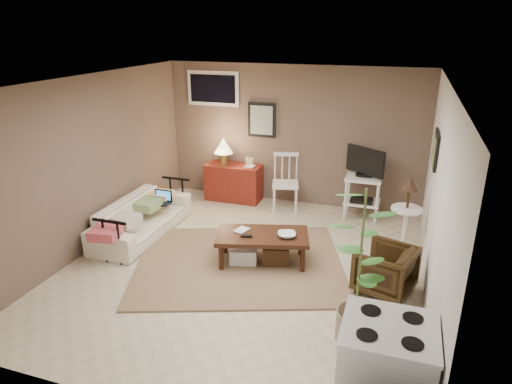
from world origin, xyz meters
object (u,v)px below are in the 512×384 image
(sofa, at_px, (141,212))
(armchair, at_px, (385,268))
(tv_stand, at_px, (363,182))
(coffee_table, at_px, (262,246))
(spindle_chair, at_px, (285,184))
(side_table, at_px, (407,207))
(potted_plant, at_px, (360,263))
(stove, at_px, (385,375))
(red_console, at_px, (233,179))

(sofa, bearing_deg, armchair, -97.62)
(sofa, xyz_separation_m, tv_stand, (3.09, 1.66, 0.27))
(coffee_table, relative_size, spindle_chair, 1.38)
(coffee_table, xyz_separation_m, armchair, (1.59, -0.19, 0.06))
(tv_stand, bearing_deg, armchair, -76.99)
(coffee_table, bearing_deg, armchair, -6.66)
(side_table, bearing_deg, sofa, -170.91)
(potted_plant, bearing_deg, stove, -71.19)
(tv_stand, bearing_deg, spindle_chair, -179.87)
(coffee_table, xyz_separation_m, tv_stand, (1.10, 1.96, 0.38))
(sofa, height_order, armchair, sofa)
(tv_stand, distance_m, armchair, 2.22)
(sofa, relative_size, tv_stand, 1.57)
(stove, bearing_deg, sofa, 146.23)
(coffee_table, height_order, stove, stove)
(side_table, height_order, potted_plant, potted_plant)
(sofa, distance_m, spindle_chair, 2.45)
(coffee_table, relative_size, side_table, 1.18)
(tv_stand, xyz_separation_m, stove, (0.59, -4.13, -0.17))
(red_console, relative_size, spindle_chair, 1.19)
(sofa, relative_size, side_table, 1.66)
(red_console, relative_size, side_table, 1.01)
(red_console, bearing_deg, tv_stand, -3.30)
(sofa, xyz_separation_m, red_console, (0.78, 1.80, 0.03))
(sofa, xyz_separation_m, potted_plant, (3.36, -1.51, 0.52))
(coffee_table, bearing_deg, potted_plant, -41.64)
(coffee_table, relative_size, stove, 1.43)
(coffee_table, relative_size, armchair, 2.09)
(red_console, relative_size, potted_plant, 0.68)
(red_console, xyz_separation_m, potted_plant, (2.58, -3.31, 0.49))
(red_console, xyz_separation_m, armchair, (2.80, -2.28, -0.08))
(red_console, distance_m, armchair, 3.61)
(sofa, distance_m, side_table, 3.83)
(coffee_table, bearing_deg, tv_stand, 60.76)
(side_table, relative_size, potted_plant, 0.68)
(armchair, distance_m, potted_plant, 1.20)
(red_console, height_order, potted_plant, potted_plant)
(spindle_chair, relative_size, armchair, 1.52)
(coffee_table, distance_m, armchair, 1.60)
(armchair, distance_m, stove, 1.99)
(tv_stand, height_order, side_table, tv_stand)
(sofa, height_order, potted_plant, potted_plant)
(armchair, bearing_deg, potted_plant, 5.89)
(tv_stand, bearing_deg, sofa, -151.66)
(side_table, xyz_separation_m, armchair, (-0.19, -1.08, -0.38))
(tv_stand, distance_m, side_table, 1.26)
(red_console, xyz_separation_m, spindle_chair, (1.01, -0.14, 0.06))
(tv_stand, relative_size, armchair, 1.88)
(potted_plant, bearing_deg, armchair, 77.65)
(red_console, relative_size, armchair, 1.80)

